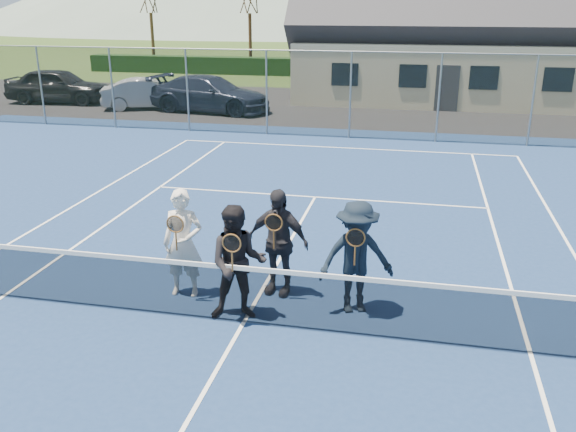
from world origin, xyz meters
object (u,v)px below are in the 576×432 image
player_b (238,263)px  clubhouse (461,15)px  car_a (58,86)px  tennis_net (243,292)px  car_b (148,94)px  player_d (356,257)px  car_c (210,94)px  player_a (183,243)px  player_c (278,242)px

player_b → clubhouse: bearing=80.2°
clubhouse → player_b: clubhouse is taller
car_a → tennis_net: size_ratio=0.41×
car_a → car_b: (4.87, -0.64, -0.15)m
car_a → player_d: size_ratio=2.68×
car_a → car_c: size_ratio=0.90×
player_d → player_a: bearing=-179.6°
car_c → player_d: bearing=-145.4°
car_a → car_c: bearing=-100.6°
player_c → player_d: (1.32, -0.37, -0.00)m
car_c → clubhouse: (10.61, 6.28, 3.21)m
car_a → clubhouse: clubhouse is taller
car_c → player_b: size_ratio=2.98×
tennis_net → player_b: size_ratio=6.49×
car_c → tennis_net: bearing=-150.8°
tennis_net → player_a: bearing=148.1°
tennis_net → car_b: bearing=118.2°
tennis_net → clubhouse: bearing=80.5°
car_b → car_c: size_ratio=0.76×
player_a → car_b: bearing=116.1°
car_a → player_d: (16.06, -17.76, 0.10)m
clubhouse → player_b: bearing=-99.8°
tennis_net → player_c: (0.27, 1.14, 0.38)m
player_c → tennis_net: bearing=-103.3°
car_c → clubhouse: clubhouse is taller
car_b → player_a: 19.08m
car_c → player_b: bearing=-150.9°
car_c → player_d: (8.20, -16.94, 0.14)m
car_a → player_d: 23.95m
car_a → player_b: size_ratio=2.68×
car_a → clubhouse: size_ratio=0.31×
car_b → player_d: 20.46m
car_a → tennis_net: bearing=-146.7°
car_a → car_c: (7.86, -0.82, -0.04)m
tennis_net → player_a: 1.48m
car_c → player_c: 17.94m
player_b → player_c: (0.39, 0.96, 0.00)m
car_c → tennis_net: car_c is taller
car_c → player_a: bearing=-153.6°
player_a → player_d: bearing=0.4°
player_a → player_d: (2.80, 0.02, -0.00)m
car_b → car_c: (2.99, -0.18, 0.11)m
tennis_net → player_a: (-1.21, 0.75, 0.38)m
tennis_net → clubhouse: clubhouse is taller
clubhouse → player_a: size_ratio=8.67×
clubhouse → player_b: 24.36m
player_a → player_d: size_ratio=1.00×
car_c → player_c: (6.88, -16.57, 0.14)m
player_b → player_c: 1.04m
player_c → player_d: same height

